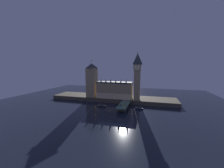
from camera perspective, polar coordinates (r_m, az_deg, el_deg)
ground_plane at (r=214.76m, az=-2.74°, el=-9.07°), size 400.00×400.00×0.00m
embankment at (r=249.96m, az=0.14°, el=-5.95°), size 220.00×42.00×6.61m
parliament_hall at (r=236.37m, az=1.04°, el=-2.45°), size 60.13×19.34×33.57m
clock_tower at (r=222.84m, az=10.45°, el=3.70°), size 11.67×11.78×76.26m
victoria_tower at (r=248.13m, az=-8.40°, el=1.63°), size 16.73×16.73×65.33m
bridge at (r=201.56m, az=4.93°, el=-8.92°), size 13.21×46.00×6.43m
car_northbound_trail at (r=192.36m, az=3.52°, el=-8.83°), size 1.96×4.76×1.36m
car_southbound_lead at (r=191.90m, az=5.28°, el=-8.85°), size 2.00×4.00×1.58m
pedestrian_near_rail at (r=189.39m, az=2.40°, el=-9.00°), size 0.38×0.38×1.68m
pedestrian_mid_walk at (r=199.51m, az=6.58°, el=-8.20°), size 0.38×0.38×1.67m
street_lamp_near at (r=187.18m, az=2.19°, el=-8.03°), size 1.34×0.60×7.29m
boat_upstream at (r=210.51m, az=-4.20°, el=-9.00°), size 16.23×4.40×4.04m
boat_downstream at (r=202.41m, az=11.24°, el=-9.86°), size 12.44×6.65×3.35m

